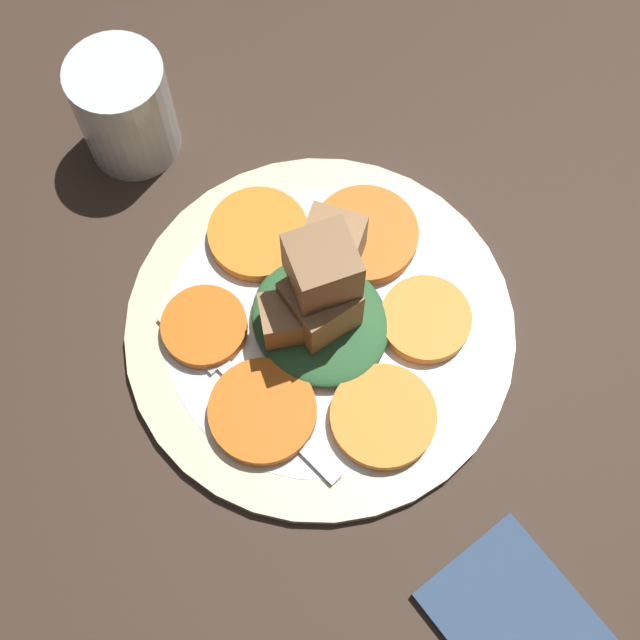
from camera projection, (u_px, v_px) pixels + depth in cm
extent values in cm
cube|color=#38281E|center=(320.00, 335.00, 69.52)|extent=(120.00, 120.00, 2.00)
cylinder|color=beige|center=(320.00, 328.00, 68.13)|extent=(29.73, 29.73, 1.00)
cylinder|color=white|center=(320.00, 328.00, 68.09)|extent=(23.79, 23.79, 1.00)
cylinder|color=orange|center=(258.00, 234.00, 69.89)|extent=(7.92, 7.92, 1.11)
cylinder|color=orange|center=(204.00, 327.00, 66.93)|extent=(6.50, 6.50, 1.11)
cylinder|color=orange|center=(263.00, 411.00, 64.43)|extent=(7.91, 7.91, 1.11)
cylinder|color=orange|center=(383.00, 417.00, 64.29)|extent=(7.76, 7.76, 1.11)
cylinder|color=orange|center=(426.00, 319.00, 67.15)|extent=(6.91, 6.91, 1.11)
cylinder|color=orange|center=(365.00, 235.00, 69.86)|extent=(8.40, 8.40, 1.11)
ellipsoid|color=#2D6033|center=(320.00, 320.00, 66.74)|extent=(10.99, 9.89, 1.81)
cube|color=olive|center=(321.00, 314.00, 64.06)|extent=(3.99, 3.99, 3.51)
cube|color=olive|center=(283.00, 318.00, 64.08)|extent=(4.36, 4.36, 3.24)
cube|color=brown|center=(317.00, 308.00, 63.70)|extent=(4.74, 4.74, 4.51)
cube|color=brown|center=(322.00, 267.00, 60.07)|extent=(5.56, 5.56, 4.43)
cube|color=olive|center=(332.00, 246.00, 61.46)|extent=(5.49, 5.49, 3.95)
cube|color=silver|center=(279.00, 421.00, 64.53)|extent=(12.14, 2.48, 0.40)
cube|color=silver|center=(216.00, 358.00, 66.36)|extent=(1.72, 2.46, 0.40)
cube|color=silver|center=(179.00, 339.00, 66.94)|extent=(4.77, 0.85, 0.40)
cube|color=silver|center=(185.00, 333.00, 67.11)|extent=(4.77, 0.85, 0.40)
cube|color=silver|center=(192.00, 327.00, 67.29)|extent=(4.77, 0.85, 0.40)
cube|color=silver|center=(199.00, 322.00, 67.46)|extent=(4.77, 0.85, 0.40)
cylinder|color=silver|center=(125.00, 109.00, 70.64)|extent=(7.67, 7.67, 9.44)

